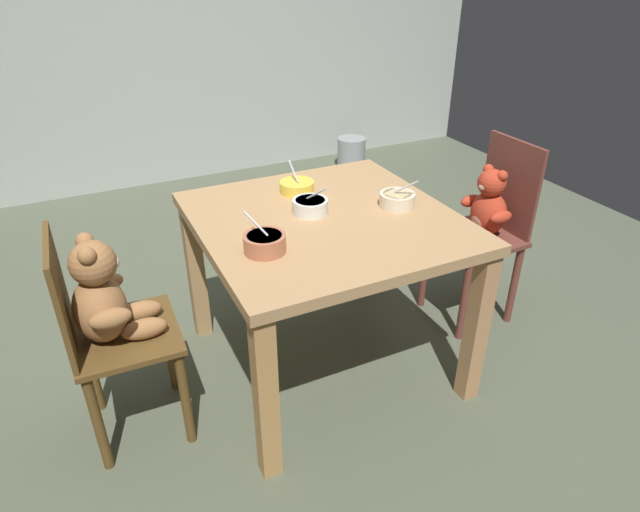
% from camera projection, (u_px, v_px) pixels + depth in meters
% --- Properties ---
extents(ground_plane, '(5.20, 5.20, 0.04)m').
position_uv_depth(ground_plane, '(325.00, 363.00, 2.52)').
color(ground_plane, '#525845').
extents(dining_table, '(0.98, 1.00, 0.73)m').
position_uv_depth(dining_table, '(325.00, 241.00, 2.20)').
color(dining_table, tan).
rests_on(dining_table, ground_plane).
extents(teddy_chair_near_left, '(0.37, 0.39, 0.85)m').
position_uv_depth(teddy_chair_near_left, '(106.00, 311.00, 1.88)').
color(teddy_chair_near_left, brown).
rests_on(teddy_chair_near_left, ground_plane).
extents(teddy_chair_near_right, '(0.37, 0.38, 0.89)m').
position_uv_depth(teddy_chair_near_right, '(486.00, 218.00, 2.59)').
color(teddy_chair_near_right, brown).
rests_on(teddy_chair_near_right, ground_plane).
extents(porridge_bowl_white_center, '(0.14, 0.15, 0.13)m').
position_uv_depth(porridge_bowl_white_center, '(310.00, 206.00, 2.16)').
color(porridge_bowl_white_center, white).
rests_on(porridge_bowl_white_center, dining_table).
extents(porridge_bowl_cream_near_right, '(0.14, 0.14, 0.13)m').
position_uv_depth(porridge_bowl_cream_near_right, '(397.00, 200.00, 2.22)').
color(porridge_bowl_cream_near_right, beige).
rests_on(porridge_bowl_cream_near_right, dining_table).
extents(porridge_bowl_yellow_far_center, '(0.15, 0.16, 0.12)m').
position_uv_depth(porridge_bowl_yellow_far_center, '(298.00, 186.00, 2.36)').
color(porridge_bowl_yellow_far_center, yellow).
rests_on(porridge_bowl_yellow_far_center, dining_table).
extents(porridge_bowl_terracotta_near_left, '(0.15, 0.15, 0.14)m').
position_uv_depth(porridge_bowl_terracotta_near_left, '(265.00, 243.00, 1.89)').
color(porridge_bowl_terracotta_near_left, '#B66B4B').
rests_on(porridge_bowl_terracotta_near_left, dining_table).
extents(metal_pail, '(0.24, 0.24, 0.26)m').
position_uv_depth(metal_pail, '(351.00, 153.00, 4.62)').
color(metal_pail, '#93969B').
rests_on(metal_pail, ground_plane).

